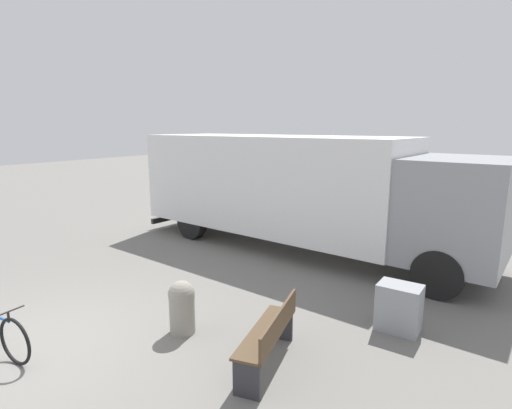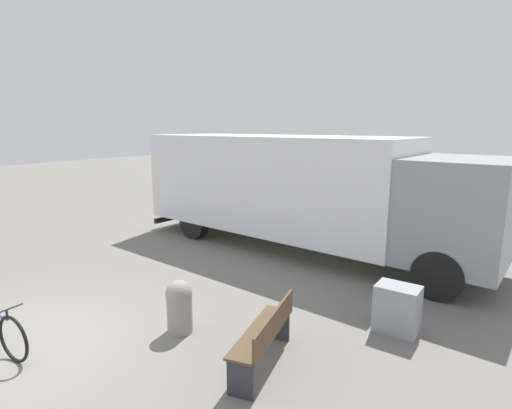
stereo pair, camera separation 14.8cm
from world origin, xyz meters
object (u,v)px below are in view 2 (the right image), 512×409
park_bench (266,334)px  utility_box (397,309)px  delivery_truck (299,186)px  bollard_near_bench (179,305)px

park_bench → utility_box: bearing=-44.4°
delivery_truck → park_bench: bearing=-61.5°
park_bench → utility_box: (1.15, 1.96, -0.09)m
park_bench → bollard_near_bench: bearing=76.6°
bollard_near_bench → delivery_truck: bearing=97.9°
delivery_truck → utility_box: bearing=-37.4°
park_bench → bollard_near_bench: (-1.61, -0.01, -0.02)m
delivery_truck → park_bench: 5.60m
delivery_truck → bollard_near_bench: 5.17m
delivery_truck → bollard_near_bench: (0.69, -4.98, -1.19)m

